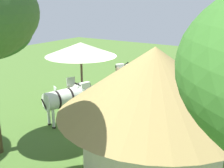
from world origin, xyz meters
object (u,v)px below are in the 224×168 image
at_px(patio_chair_near_lawn, 72,85).
at_px(thatched_hut, 153,105).
at_px(patio_chair_near_hut, 58,95).
at_px(zebra_by_umbrella, 138,71).
at_px(patio_dining_table, 82,89).
at_px(standing_watcher, 193,76).
at_px(patio_chair_east_end, 105,88).
at_px(zebra_nearest_camera, 209,93).
at_px(shade_umbrella, 81,49).
at_px(guest_beside_umbrella, 118,80).
at_px(zebra_toward_hut, 64,98).
at_px(striped_lounge_chair, 162,116).
at_px(patio_chair_west_end, 94,98).

bearing_deg(patio_chair_near_lawn, thatched_hut, 82.22).
bearing_deg(patio_chair_near_hut, thatched_hut, 7.56).
xyz_separation_m(patio_chair_near_lawn, zebra_by_umbrella, (-2.39, -2.46, 0.51)).
relative_size(patio_dining_table, standing_watcher, 0.77).
xyz_separation_m(patio_chair_east_end, zebra_nearest_camera, (-4.71, -0.59, 0.46)).
distance_m(patio_chair_near_hut, zebra_by_umbrella, 4.41).
bearing_deg(shade_umbrella, guest_beside_umbrella, -130.22).
bearing_deg(patio_chair_near_lawn, patio_chair_east_end, 131.13).
xyz_separation_m(patio_chair_near_hut, zebra_toward_hut, (-1.49, 1.16, 0.47)).
relative_size(patio_chair_east_end, striped_lounge_chair, 0.93).
xyz_separation_m(guest_beside_umbrella, zebra_nearest_camera, (-4.21, -0.26, 0.05)).
height_order(patio_chair_west_end, standing_watcher, standing_watcher).
height_order(patio_dining_table, patio_chair_west_end, patio_chair_west_end).
bearing_deg(patio_chair_west_end, zebra_nearest_camera, -40.53).
bearing_deg(patio_dining_table, patio_chair_west_end, 156.13).
bearing_deg(striped_lounge_chair, patio_chair_west_end, -19.47).
bearing_deg(zebra_nearest_camera, shade_umbrella, -24.74).
bearing_deg(guest_beside_umbrella, zebra_by_umbrella, 137.36).
bearing_deg(patio_chair_east_end, thatched_hut, 167.91).
bearing_deg(zebra_toward_hut, patio_chair_east_end, 113.07).
xyz_separation_m(striped_lounge_chair, zebra_by_umbrella, (2.71, -2.97, 0.78)).
bearing_deg(zebra_toward_hut, patio_chair_near_lawn, 144.36).
bearing_deg(shade_umbrella, thatched_hut, 146.50).
distance_m(shade_umbrella, standing_watcher, 5.55).
bearing_deg(zebra_by_umbrella, zebra_nearest_camera, -157.85).
xyz_separation_m(patio_chair_near_hut, zebra_nearest_camera, (-5.91, -2.57, 0.46)).
bearing_deg(patio_chair_east_end, zebra_toward_hut, 127.37).
bearing_deg(patio_chair_west_end, thatched_hut, -101.84).
bearing_deg(patio_chair_east_end, patio_chair_west_end, 139.06).
bearing_deg(patio_chair_west_end, zebra_toward_hut, -161.17).
relative_size(patio_dining_table, striped_lounge_chair, 1.39).
xyz_separation_m(standing_watcher, zebra_by_umbrella, (2.72, 0.58, -0.02)).
xyz_separation_m(shade_umbrella, patio_dining_table, (-0.00, 0.00, -1.84)).
xyz_separation_m(striped_lounge_chair, zebra_nearest_camera, (-1.28, -1.61, 0.73)).
relative_size(shade_umbrella, guest_beside_umbrella, 2.06).
bearing_deg(patio_dining_table, zebra_by_umbrella, -114.45).
distance_m(guest_beside_umbrella, standing_watcher, 3.67).
distance_m(shade_umbrella, patio_chair_near_lawn, 2.28).
relative_size(striped_lounge_chair, zebra_nearest_camera, 0.51).
height_order(patio_chair_west_end, patio_chair_near_lawn, same).
bearing_deg(zebra_by_umbrella, guest_beside_umbrella, 123.28).
height_order(shade_umbrella, patio_chair_near_hut, shade_umbrella).
relative_size(thatched_hut, guest_beside_umbrella, 3.14).
height_order(patio_chair_east_end, standing_watcher, standing_watcher).
xyz_separation_m(shade_umbrella, striped_lounge_chair, (-4.05, 0.03, -2.23)).
relative_size(striped_lounge_chair, zebra_toward_hut, 0.47).
height_order(patio_chair_east_end, striped_lounge_chair, patio_chair_east_end).
xyz_separation_m(thatched_hut, zebra_by_umbrella, (3.80, -6.34, -0.98)).
distance_m(guest_beside_umbrella, zebra_nearest_camera, 4.21).
relative_size(patio_chair_near_lawn, zebra_nearest_camera, 0.47).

